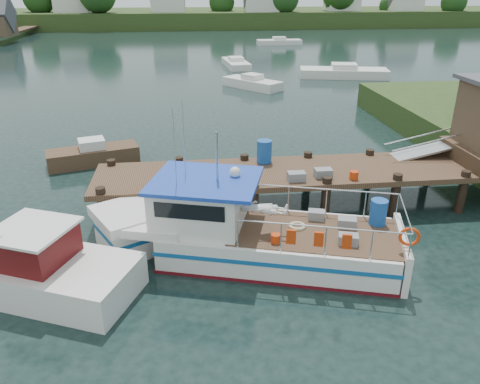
{
  "coord_description": "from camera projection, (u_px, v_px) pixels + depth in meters",
  "views": [
    {
      "loc": [
        -2.64,
        -15.47,
        7.57
      ],
      "look_at": [
        -1.0,
        -1.5,
        1.3
      ],
      "focal_mm": 35.0,
      "sensor_mm": 36.0,
      "label": 1
    }
  ],
  "objects": [
    {
      "name": "ground_plane",
      "position": [
        262.0,
        206.0,
        17.4
      ],
      "size": [
        160.0,
        160.0,
        0.0
      ],
      "primitive_type": "plane",
      "color": "black"
    },
    {
      "name": "far_shore",
      "position": [
        195.0,
        15.0,
        91.27
      ],
      "size": [
        140.0,
        42.55,
        9.22
      ],
      "color": "#2E411B",
      "rests_on": "ground"
    },
    {
      "name": "dock",
      "position": [
        438.0,
        142.0,
        17.19
      ],
      "size": [
        16.6,
        3.0,
        4.78
      ],
      "color": "#4A3323",
      "rests_on": "ground"
    },
    {
      "name": "lobster_boat",
      "position": [
        240.0,
        232.0,
        13.88
      ],
      "size": [
        9.5,
        4.98,
        4.62
      ],
      "rotation": [
        0.0,
        0.0,
        -0.29
      ],
      "color": "silver",
      "rests_on": "ground"
    },
    {
      "name": "work_boat",
      "position": [
        13.0,
        265.0,
        12.64
      ],
      "size": [
        7.27,
        4.58,
        3.93
      ],
      "rotation": [
        0.0,
        0.0,
        -0.41
      ],
      "color": "silver",
      "rests_on": "ground"
    },
    {
      "name": "moored_rowboat",
      "position": [
        93.0,
        155.0,
        21.38
      ],
      "size": [
        4.23,
        2.44,
        1.17
      ],
      "rotation": [
        0.0,
        0.0,
        -0.24
      ],
      "color": "#4A3323",
      "rests_on": "ground"
    },
    {
      "name": "moored_far",
      "position": [
        279.0,
        42.0,
        63.72
      ],
      "size": [
        6.0,
        2.06,
        1.02
      ],
      "rotation": [
        0.0,
        0.0,
        0.27
      ],
      "color": "silver",
      "rests_on": "ground"
    },
    {
      "name": "moored_b",
      "position": [
        252.0,
        83.0,
        36.96
      ],
      "size": [
        4.55,
        4.94,
        1.11
      ],
      "rotation": [
        0.0,
        0.0,
        -0.26
      ],
      "color": "silver",
      "rests_on": "ground"
    },
    {
      "name": "moored_c",
      "position": [
        344.0,
        72.0,
        41.24
      ],
      "size": [
        7.97,
        4.13,
        1.2
      ],
      "rotation": [
        0.0,
        0.0,
        -0.39
      ],
      "color": "silver",
      "rests_on": "ground"
    },
    {
      "name": "moored_d",
      "position": [
        236.0,
        63.0,
        46.57
      ],
      "size": [
        2.47,
        5.86,
        0.97
      ],
      "rotation": [
        0.0,
        0.0,
        -0.43
      ],
      "color": "silver",
      "rests_on": "ground"
    }
  ]
}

